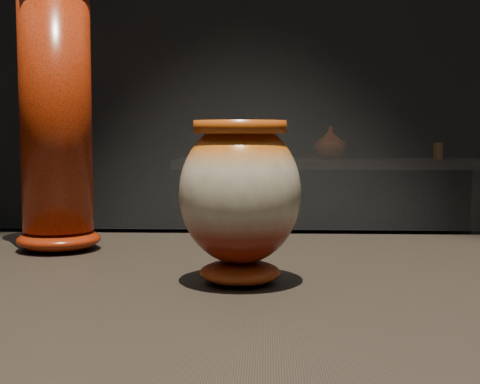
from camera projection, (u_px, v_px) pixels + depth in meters
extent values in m
cube|color=black|center=(261.00, 70.00, 5.66)|extent=(8.00, 3.20, 0.04)
cube|color=black|center=(224.00, 309.00, 0.74)|extent=(2.00, 0.80, 0.05)
ellipsoid|color=maroon|center=(240.00, 272.00, 0.76)|extent=(0.12, 0.12, 0.03)
ellipsoid|color=beige|center=(240.00, 193.00, 0.75)|extent=(0.18, 0.18, 0.16)
cylinder|color=orange|center=(240.00, 127.00, 0.75)|extent=(0.14, 0.14, 0.01)
ellipsoid|color=#AE2F0B|center=(59.00, 239.00, 0.98)|extent=(0.16, 0.16, 0.03)
cylinder|color=#AE2F0B|center=(56.00, 113.00, 0.96)|extent=(0.13, 0.13, 0.34)
cube|color=black|center=(332.00, 163.00, 4.27)|extent=(2.00, 0.60, 0.05)
cube|color=black|center=(201.00, 232.00, 4.35)|extent=(0.08, 0.50, 0.85)
cube|color=black|center=(465.00, 234.00, 4.28)|extent=(0.08, 0.50, 0.85)
imported|color=#8C4C14|center=(273.00, 145.00, 4.33)|extent=(0.23, 0.23, 0.19)
imported|color=maroon|center=(330.00, 143.00, 4.31)|extent=(0.23, 0.23, 0.21)
cylinder|color=#8C4C14|center=(438.00, 151.00, 4.24)|extent=(0.06, 0.06, 0.11)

